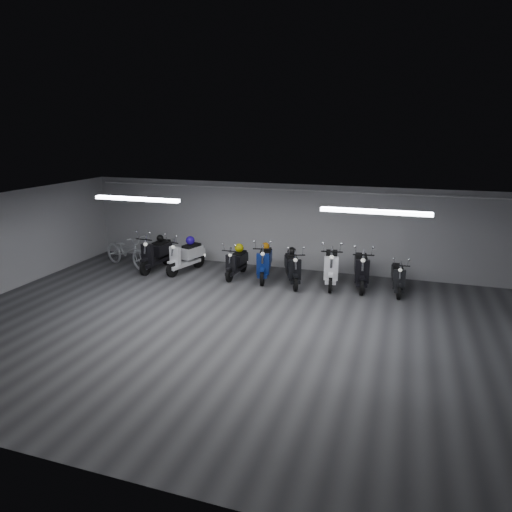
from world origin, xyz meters
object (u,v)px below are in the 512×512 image
(scooter_9, at_px, (398,273))
(helmet_2, at_px, (190,240))
(bicycle, at_px, (126,247))
(scooter_0, at_px, (156,248))
(scooter_3, at_px, (236,258))
(helmet_1, at_px, (160,238))
(scooter_4, at_px, (265,257))
(scooter_2, at_px, (185,251))
(scooter_6, at_px, (331,261))
(helmet_0, at_px, (266,246))
(helmet_4, at_px, (292,252))
(scooter_5, at_px, (293,263))
(scooter_7, at_px, (362,264))
(helmet_3, at_px, (239,248))

(scooter_9, relative_size, helmet_2, 5.55)
(bicycle, bearing_deg, scooter_0, -71.39)
(scooter_0, xyz_separation_m, scooter_3, (2.75, 0.13, -0.13))
(helmet_1, bearing_deg, scooter_4, -1.24)
(scooter_2, distance_m, scooter_6, 4.67)
(scooter_4, height_order, scooter_6, scooter_6)
(helmet_0, height_order, helmet_4, helmet_0)
(scooter_5, height_order, helmet_0, scooter_5)
(scooter_9, xyz_separation_m, helmet_2, (-6.50, 0.15, 0.41))
(scooter_7, relative_size, helmet_0, 7.96)
(scooter_5, height_order, scooter_7, scooter_7)
(helmet_2, bearing_deg, helmet_0, 2.69)
(scooter_4, relative_size, helmet_0, 7.66)
(scooter_9, bearing_deg, scooter_3, 174.73)
(scooter_9, height_order, bicycle, bicycle)
(scooter_2, xyz_separation_m, helmet_0, (2.59, 0.37, 0.29))
(scooter_7, distance_m, helmet_3, 3.79)
(scooter_3, distance_m, helmet_2, 1.73)
(helmet_0, xyz_separation_m, helmet_2, (-2.52, -0.12, 0.02))
(scooter_5, bearing_deg, scooter_0, 157.68)
(scooter_7, bearing_deg, helmet_4, 175.09)
(helmet_3, height_order, helmet_4, helmet_4)
(scooter_6, height_order, helmet_0, scooter_6)
(scooter_3, bearing_deg, scooter_0, -174.31)
(helmet_2, bearing_deg, scooter_9, -1.31)
(scooter_0, distance_m, helmet_1, 0.40)
(helmet_4, bearing_deg, bicycle, -178.19)
(scooter_3, distance_m, scooter_9, 4.83)
(scooter_9, bearing_deg, helmet_2, 172.82)
(scooter_6, relative_size, scooter_7, 1.03)
(helmet_0, height_order, helmet_1, helmet_1)
(scooter_3, height_order, helmet_4, scooter_3)
(scooter_7, bearing_deg, scooter_3, 174.59)
(bicycle, relative_size, helmet_1, 9.03)
(scooter_3, height_order, helmet_1, scooter_3)
(scooter_4, xyz_separation_m, helmet_3, (-0.89, 0.16, 0.19))
(helmet_3, bearing_deg, helmet_2, -179.17)
(scooter_2, xyz_separation_m, scooter_5, (3.58, -0.11, -0.04))
(helmet_1, xyz_separation_m, helmet_4, (4.48, -0.08, -0.06))
(helmet_1, distance_m, helmet_4, 4.49)
(scooter_0, xyz_separation_m, scooter_5, (4.59, -0.03, -0.07))
(scooter_9, xyz_separation_m, helmet_3, (-4.82, 0.17, 0.29))
(helmet_2, distance_m, helmet_4, 3.42)
(scooter_0, distance_m, scooter_3, 2.76)
(scooter_2, distance_m, helmet_4, 3.50)
(helmet_4, bearing_deg, scooter_5, -68.10)
(scooter_4, bearing_deg, helmet_0, 90.00)
(helmet_2, bearing_deg, scooter_6, -0.75)
(helmet_4, bearing_deg, helmet_1, 179.03)
(scooter_4, distance_m, scooter_5, 0.97)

